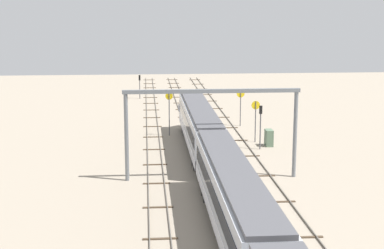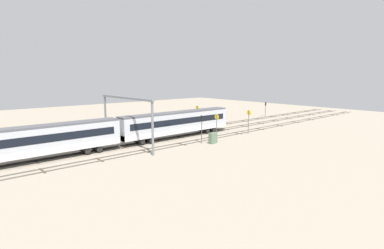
{
  "view_description": "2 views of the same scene",
  "coord_description": "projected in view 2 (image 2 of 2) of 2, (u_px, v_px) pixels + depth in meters",
  "views": [
    {
      "loc": [
        -62.37,
        5.76,
        15.3
      ],
      "look_at": [
        2.9,
        0.5,
        2.19
      ],
      "focal_mm": 54.53,
      "sensor_mm": 36.0,
      "label": 1
    },
    {
      "loc": [
        -35.65,
        -43.93,
        11.65
      ],
      "look_at": [
        2.75,
        -0.38,
        2.18
      ],
      "focal_mm": 28.16,
      "sensor_mm": 36.0,
      "label": 2
    }
  ],
  "objects": [
    {
      "name": "overhead_gantry",
      "position": [
        126.0,
        110.0,
        49.13
      ],
      "size": [
        0.4,
        15.9,
        8.24
      ],
      "color": "slate",
      "rests_on": "ground"
    },
    {
      "name": "relay_cabinet",
      "position": [
        213.0,
        138.0,
        52.1
      ],
      "size": [
        1.44,
        0.8,
        1.86
      ],
      "color": "#597259",
      "rests_on": "ground"
    },
    {
      "name": "ground_plane",
      "position": [
        180.0,
        137.0,
        57.66
      ],
      "size": [
        149.11,
        149.11,
        0.0
      ],
      "primitive_type": "plane",
      "color": "gray"
    },
    {
      "name": "track_middle",
      "position": [
        165.0,
        133.0,
        61.3
      ],
      "size": [
        133.11,
        2.4,
        0.16
      ],
      "color": "#59544C",
      "rests_on": "ground"
    },
    {
      "name": "signal_light_trackside_approach",
      "position": [
        266.0,
        107.0,
        86.56
      ],
      "size": [
        0.31,
        0.32,
        4.06
      ],
      "color": "#4C4C51",
      "rests_on": "ground"
    },
    {
      "name": "speed_sign_far_trackside",
      "position": [
        249.0,
        118.0,
        60.29
      ],
      "size": [
        0.14,
        1.04,
        4.82
      ],
      "color": "#4C4C51",
      "rests_on": "ground"
    },
    {
      "name": "train",
      "position": [
        39.0,
        142.0,
        41.08
      ],
      "size": [
        75.2,
        3.24,
        4.8
      ],
      "color": "#B7BCC6",
      "rests_on": "ground"
    },
    {
      "name": "speed_sign_mid_trackside",
      "position": [
        217.0,
        123.0,
        53.98
      ],
      "size": [
        0.14,
        0.98,
        4.82
      ],
      "color": "#4C4C51",
      "rests_on": "ground"
    },
    {
      "name": "signal_light_trackside_departure",
      "position": [
        202.0,
        125.0,
        51.75
      ],
      "size": [
        0.31,
        0.32,
        4.87
      ],
      "color": "#4C4C51",
      "rests_on": "ground"
    },
    {
      "name": "track_near_foreground",
      "position": [
        197.0,
        141.0,
        54.01
      ],
      "size": [
        133.11,
        2.4,
        0.16
      ],
      "color": "#59544C",
      "rests_on": "ground"
    },
    {
      "name": "speed_sign_near_foreground",
      "position": [
        197.0,
        115.0,
        63.95
      ],
      "size": [
        0.14,
        0.91,
        5.34
      ],
      "color": "#4C4C51",
      "rests_on": "ground"
    },
    {
      "name": "track_with_train",
      "position": [
        180.0,
        137.0,
        57.65
      ],
      "size": [
        133.11,
        2.4,
        0.16
      ],
      "color": "#59544C",
      "rests_on": "ground"
    }
  ]
}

